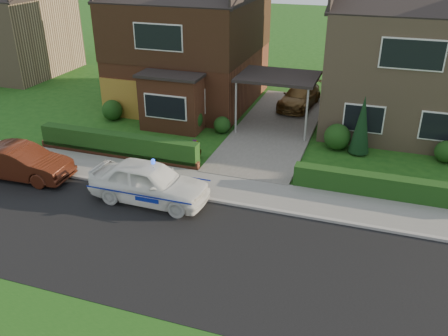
% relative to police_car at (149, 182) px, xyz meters
% --- Properties ---
extents(ground, '(120.00, 120.00, 0.00)m').
position_rel_police_car_xyz_m(ground, '(2.73, -2.40, -0.76)').
color(ground, '#194A13').
rests_on(ground, ground).
extents(road, '(60.00, 6.00, 0.02)m').
position_rel_police_car_xyz_m(road, '(2.73, -2.40, -0.76)').
color(road, black).
rests_on(road, ground).
extents(kerb, '(60.00, 0.16, 0.12)m').
position_rel_police_car_xyz_m(kerb, '(2.73, 0.65, -0.70)').
color(kerb, '#9E9993').
rests_on(kerb, ground).
extents(sidewalk, '(60.00, 2.00, 0.10)m').
position_rel_police_car_xyz_m(sidewalk, '(2.73, 1.70, -0.71)').
color(sidewalk, slate).
rests_on(sidewalk, ground).
extents(driveway, '(3.80, 12.00, 0.12)m').
position_rel_police_car_xyz_m(driveway, '(2.73, 8.60, -0.70)').
color(driveway, '#666059').
rests_on(driveway, ground).
extents(house_left, '(7.50, 9.53, 7.25)m').
position_rel_police_car_xyz_m(house_left, '(-3.05, 11.50, 3.05)').
color(house_left, brown).
rests_on(house_left, ground).
extents(house_right, '(7.50, 8.06, 7.25)m').
position_rel_police_car_xyz_m(house_right, '(8.53, 11.59, 2.91)').
color(house_right, '#907658').
rests_on(house_right, ground).
extents(carport_link, '(3.80, 3.00, 2.77)m').
position_rel_police_car_xyz_m(carport_link, '(2.73, 8.55, 1.90)').
color(carport_link, black).
rests_on(carport_link, ground).
extents(garage_door, '(2.20, 0.10, 2.10)m').
position_rel_police_car_xyz_m(garage_door, '(-5.52, 7.56, 0.29)').
color(garage_door, olive).
rests_on(garage_door, ground).
extents(dwarf_wall, '(7.70, 0.25, 0.36)m').
position_rel_police_car_xyz_m(dwarf_wall, '(-3.07, 2.90, -0.58)').
color(dwarf_wall, brown).
rests_on(dwarf_wall, ground).
extents(hedge_left, '(7.50, 0.55, 0.90)m').
position_rel_police_car_xyz_m(hedge_left, '(-3.07, 3.05, -0.76)').
color(hedge_left, '#113811').
rests_on(hedge_left, ground).
extents(hedge_right, '(7.50, 0.55, 0.80)m').
position_rel_police_car_xyz_m(hedge_right, '(8.53, 2.95, -0.76)').
color(hedge_right, '#113811').
rests_on(hedge_right, ground).
extents(shrub_left_far, '(1.08, 1.08, 1.08)m').
position_rel_police_car_xyz_m(shrub_left_far, '(-5.77, 7.10, -0.22)').
color(shrub_left_far, '#113811').
rests_on(shrub_left_far, ground).
extents(shrub_left_mid, '(1.32, 1.32, 1.32)m').
position_rel_police_car_xyz_m(shrub_left_mid, '(-1.27, 6.90, -0.10)').
color(shrub_left_mid, '#113811').
rests_on(shrub_left_mid, ground).
extents(shrub_left_near, '(0.84, 0.84, 0.84)m').
position_rel_police_car_xyz_m(shrub_left_near, '(0.33, 7.20, -0.34)').
color(shrub_left_near, '#113811').
rests_on(shrub_left_near, ground).
extents(shrub_right_near, '(1.20, 1.20, 1.20)m').
position_rel_police_car_xyz_m(shrub_right_near, '(5.93, 7.00, -0.16)').
color(shrub_right_near, '#113811').
rests_on(shrub_right_near, ground).
extents(shrub_right_mid, '(0.96, 0.96, 0.96)m').
position_rel_police_car_xyz_m(shrub_right_mid, '(10.53, 7.10, -0.28)').
color(shrub_right_mid, '#113811').
rests_on(shrub_right_mid, ground).
extents(conifer_a, '(0.90, 0.90, 2.60)m').
position_rel_police_car_xyz_m(conifer_a, '(6.93, 6.80, 0.54)').
color(conifer_a, black).
rests_on(conifer_a, ground).
extents(neighbour_left, '(6.50, 7.00, 5.20)m').
position_rel_police_car_xyz_m(neighbour_left, '(-17.27, 13.60, 1.84)').
color(neighbour_left, '#907658').
rests_on(neighbour_left, ground).
extents(police_car, '(4.08, 4.47, 1.68)m').
position_rel_police_car_xyz_m(police_car, '(0.00, 0.00, 0.00)').
color(police_car, white).
rests_on(police_car, ground).
extents(driveway_car, '(2.12, 4.19, 1.17)m').
position_rel_police_car_xyz_m(driveway_car, '(3.25, 12.10, -0.05)').
color(driveway_car, brown).
rests_on(driveway_car, driveway).
extents(street_car, '(1.64, 4.20, 1.36)m').
position_rel_police_car_xyz_m(street_car, '(-5.67, 0.00, -0.07)').
color(street_car, '#40190D').
rests_on(street_car, ground).
extents(potted_plant_a, '(0.40, 0.29, 0.71)m').
position_rel_police_car_xyz_m(potted_plant_a, '(-2.90, 6.60, -0.40)').
color(potted_plant_a, gray).
rests_on(potted_plant_a, ground).
extents(potted_plant_b, '(0.52, 0.50, 0.74)m').
position_rel_police_car_xyz_m(potted_plant_b, '(-0.27, 3.60, -0.39)').
color(potted_plant_b, gray).
rests_on(potted_plant_b, ground).
extents(potted_plant_c, '(0.52, 0.52, 0.83)m').
position_rel_police_car_xyz_m(potted_plant_c, '(0.23, 4.03, -0.34)').
color(potted_plant_c, gray).
rests_on(potted_plant_c, ground).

